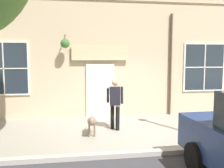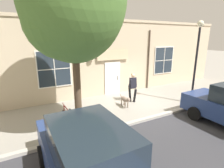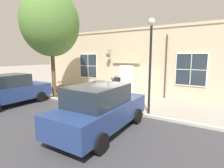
{
  "view_description": "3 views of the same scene",
  "coord_description": "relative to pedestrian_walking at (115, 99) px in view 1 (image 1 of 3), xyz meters",
  "views": [
    {
      "loc": [
        7.61,
        -1.58,
        2.35
      ],
      "look_at": [
        -1.26,
        -0.2,
        1.4
      ],
      "focal_mm": 40.0,
      "sensor_mm": 36.0,
      "label": 1
    },
    {
      "loc": [
        7.59,
        -5.81,
        3.6
      ],
      "look_at": [
        -1.29,
        -1.04,
        0.92
      ],
      "focal_mm": 28.0,
      "sensor_mm": 36.0,
      "label": 2
    },
    {
      "loc": [
        9.39,
        5.35,
        2.75
      ],
      "look_at": [
        -0.84,
        -0.96,
        0.84
      ],
      "focal_mm": 28.0,
      "sensor_mm": 36.0,
      "label": 3
    }
  ],
  "objects": [
    {
      "name": "pedestrian_walking",
      "position": [
        0.0,
        0.0,
        0.0
      ],
      "size": [
        0.65,
        0.59,
        1.7
      ],
      "color": "black",
      "rests_on": "ground_plane"
    },
    {
      "name": "dog_on_leash",
      "position": [
        0.48,
        -0.79,
        -0.6
      ],
      "size": [
        1.09,
        0.31,
        0.65
      ],
      "color": "#7F6B5B",
      "rests_on": "ground_plane"
    },
    {
      "name": "storefront_facade",
      "position": [
        -2.08,
        0.24,
        1.35
      ],
      "size": [
        0.95,
        18.0,
        4.72
      ],
      "color": "#C6B293",
      "rests_on": "ground_plane"
    },
    {
      "name": "ground_plane",
      "position": [
        0.26,
        0.26,
        -1.02
      ],
      "size": [
        90.0,
        90.0,
        0.0
      ],
      "primitive_type": "plane",
      "color": "gray"
    }
  ]
}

